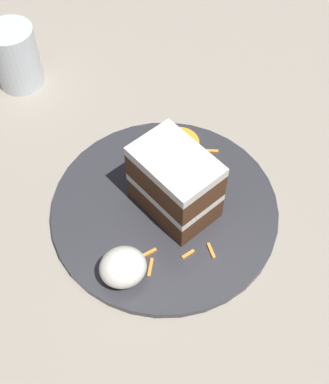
% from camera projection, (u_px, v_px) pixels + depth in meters
% --- Properties ---
extents(ground_plane, '(6.00, 6.00, 0.00)m').
position_uv_depth(ground_plane, '(191.00, 211.00, 0.76)').
color(ground_plane, black).
rests_on(ground_plane, ground).
extents(dining_table, '(1.02, 1.10, 0.04)m').
position_uv_depth(dining_table, '(191.00, 204.00, 0.75)').
color(dining_table, gray).
rests_on(dining_table, ground).
extents(plate, '(0.30, 0.30, 0.01)m').
position_uv_depth(plate, '(164.00, 209.00, 0.72)').
color(plate, '#333338').
rests_on(plate, dining_table).
extents(cake_slice, '(0.11, 0.13, 0.10)m').
position_uv_depth(cake_slice, '(175.00, 183.00, 0.67)').
color(cake_slice, '#4C2D19').
rests_on(cake_slice, plate).
extents(cream_dollop, '(0.06, 0.05, 0.05)m').
position_uv_depth(cream_dollop, '(123.00, 267.00, 0.63)').
color(cream_dollop, white).
rests_on(cream_dollop, plate).
extents(orange_garnish, '(0.06, 0.06, 0.00)m').
position_uv_depth(orange_garnish, '(179.00, 143.00, 0.77)').
color(orange_garnish, orange).
rests_on(orange_garnish, plate).
extents(carrot_shreds_scatter, '(0.16, 0.17, 0.00)m').
position_uv_depth(carrot_shreds_scatter, '(183.00, 229.00, 0.69)').
color(carrot_shreds_scatter, orange).
rests_on(carrot_shreds_scatter, plate).
extents(drinking_glass, '(0.07, 0.07, 0.10)m').
position_uv_depth(drinking_glass, '(17.00, 60.00, 0.83)').
color(drinking_glass, silver).
rests_on(drinking_glass, dining_table).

